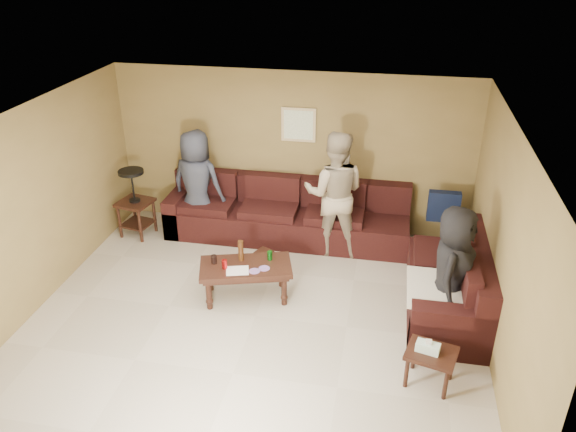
% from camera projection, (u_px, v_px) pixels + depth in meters
% --- Properties ---
extents(room, '(5.60, 5.50, 2.50)m').
position_uv_depth(room, '(252.00, 195.00, 6.23)').
color(room, '#B5AC99').
rests_on(room, ground).
extents(sectional_sofa, '(4.65, 2.90, 0.97)m').
position_uv_depth(sectional_sofa, '(335.00, 240.00, 8.03)').
color(sectional_sofa, black).
rests_on(sectional_sofa, ground).
extents(coffee_table, '(1.28, 0.88, 0.77)m').
position_uv_depth(coffee_table, '(246.00, 270.00, 7.18)').
color(coffee_table, black).
rests_on(coffee_table, ground).
extents(end_table_left, '(0.56, 0.56, 1.08)m').
position_uv_depth(end_table_left, '(135.00, 202.00, 8.62)').
color(end_table_left, black).
rests_on(end_table_left, ground).
extents(side_table_right, '(0.59, 0.53, 0.56)m').
position_uv_depth(side_table_right, '(430.00, 355.00, 5.80)').
color(side_table_right, black).
rests_on(side_table_right, ground).
extents(waste_bin, '(0.28, 0.28, 0.26)m').
position_uv_depth(waste_bin, '(264.00, 259.00, 7.95)').
color(waste_bin, black).
rests_on(waste_bin, ground).
extents(wall_art, '(0.52, 0.04, 0.52)m').
position_uv_depth(wall_art, '(299.00, 125.00, 8.36)').
color(wall_art, tan).
rests_on(wall_art, ground).
extents(person_left, '(0.89, 0.65, 1.69)m').
position_uv_depth(person_left, '(197.00, 184.00, 8.54)').
color(person_left, '#2E323F').
rests_on(person_left, ground).
extents(person_middle, '(0.92, 0.73, 1.86)m').
position_uv_depth(person_middle, '(334.00, 193.00, 8.02)').
color(person_middle, tan).
rests_on(person_middle, ground).
extents(person_right, '(0.69, 0.89, 1.60)m').
position_uv_depth(person_right, '(452.00, 271.00, 6.43)').
color(person_right, black).
rests_on(person_right, ground).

